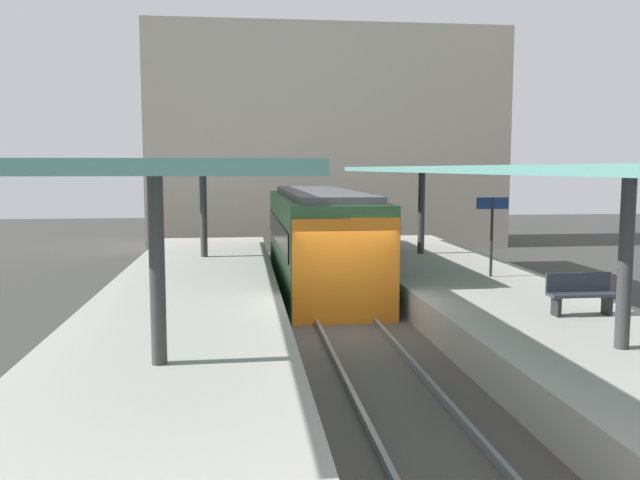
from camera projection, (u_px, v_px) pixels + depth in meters
name	position (u px, v px, depth m)	size (l,w,h in m)	color
ground_plane	(350.00, 339.00, 15.64)	(80.00, 80.00, 0.00)	#383835
platform_left	(186.00, 323.00, 15.15)	(4.40, 28.00, 1.00)	#ADA8A0
platform_right	(506.00, 314.00, 16.03)	(4.40, 28.00, 1.00)	#ADA8A0
track_ballast	(350.00, 335.00, 15.63)	(3.20, 28.00, 0.20)	#4C4742
rail_near_side	(320.00, 329.00, 15.53)	(0.08, 28.00, 0.14)	slate
rail_far_side	(380.00, 327.00, 15.70)	(0.08, 28.00, 0.14)	slate
commuter_train	(319.00, 239.00, 21.65)	(2.78, 11.27, 3.10)	#2D5633
canopy_left	(188.00, 169.00, 16.15)	(4.18, 21.00, 3.10)	#333335
canopy_right	(488.00, 171.00, 17.05)	(4.18, 21.00, 3.06)	#333335
platform_bench	(580.00, 292.00, 13.65)	(1.40, 0.41, 0.86)	black
platform_sign	(492.00, 219.00, 18.36)	(0.90, 0.08, 2.21)	#262628
station_building_backdrop	(325.00, 140.00, 35.02)	(18.00, 6.00, 11.00)	#A89E8E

